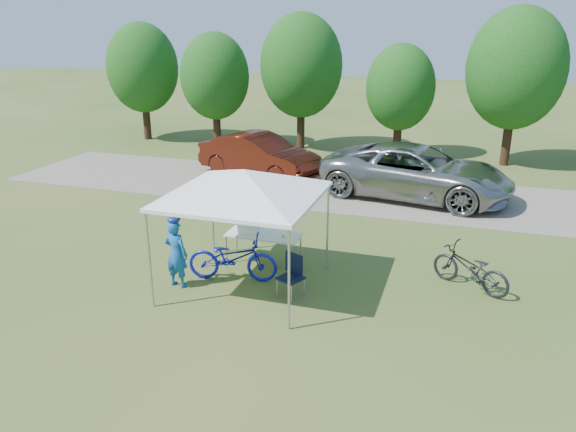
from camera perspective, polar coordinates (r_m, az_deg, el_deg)
name	(u,v)px	position (r m, az deg, el deg)	size (l,w,h in m)	color
ground	(246,286)	(12.87, -4.25, -7.08)	(100.00, 100.00, 0.00)	#2D5119
gravel_strip	(331,190)	(20.00, 4.34, 2.68)	(24.00, 5.00, 0.02)	gray
canopy	(243,173)	(11.94, -4.56, 4.40)	(4.53, 4.53, 3.00)	#A5A5AA
treeline	(359,73)	(25.24, 7.26, 14.20)	(24.89, 4.28, 6.30)	#382314
folding_table	(263,236)	(13.78, -2.51, -2.02)	(1.82, 0.76, 0.75)	white
folding_chair	(292,272)	(12.23, 0.44, -5.67)	(0.63, 0.66, 0.93)	black
cooler	(249,225)	(13.83, -4.01, -0.96)	(0.50, 0.34, 0.36)	white
ice_cream_cup	(283,236)	(13.55, -0.48, -2.07)	(0.07, 0.07, 0.05)	#B9CA2F
cyclist	(176,254)	(12.77, -11.28, -3.79)	(0.57, 0.38, 1.57)	#1454A5
bike_blue	(233,258)	(12.98, -5.64, -4.26)	(0.72, 2.06, 1.08)	#141AB6
bike_dark	(470,268)	(13.15, 18.02, -5.09)	(0.65, 1.87, 0.98)	black
minivan	(416,172)	(19.36, 12.90, 4.40)	(2.91, 6.31, 1.75)	#9B9C97
sedan	(259,155)	(21.60, -2.93, 6.19)	(1.70, 4.88, 1.61)	#49160C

